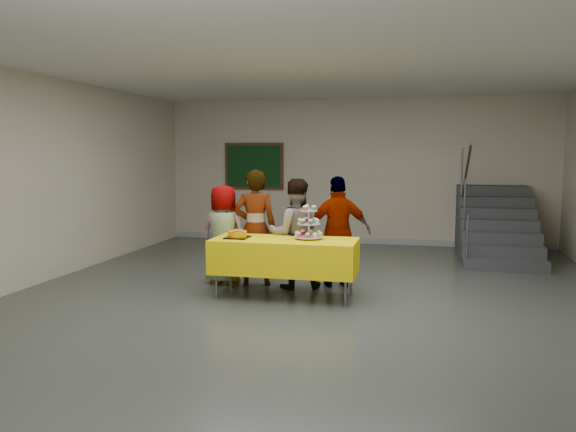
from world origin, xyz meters
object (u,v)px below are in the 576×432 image
staircase (495,229)px  noticeboard (254,166)px  bear_cake (238,234)px  bake_table (284,255)px  cupcake_stand (309,227)px  schoolchild_c (295,234)px  schoolchild_a (224,235)px  schoolchild_b (255,228)px  schoolchild_d (339,232)px

staircase → noticeboard: noticeboard is taller
bear_cake → bake_table: bearing=5.0°
noticeboard → cupcake_stand: bearing=-65.2°
schoolchild_c → noticeboard: bearing=-84.2°
schoolchild_a → cupcake_stand: bearing=167.8°
bear_cake → staircase: staircase is taller
bake_table → bear_cake: 0.68m
bake_table → schoolchild_b: schoolchild_b is taller
bake_table → cupcake_stand: size_ratio=4.22×
schoolchild_b → staircase: bearing=-152.9°
bear_cake → schoolchild_a: 0.75m
cupcake_stand → schoolchild_d: bearing=66.5°
schoolchild_d → schoolchild_b: bearing=-8.8°
staircase → noticeboard: 5.05m
bear_cake → staircase: size_ratio=0.15×
bear_cake → schoolchild_d: bearing=33.6°
bake_table → noticeboard: (-1.79, 4.62, 1.04)m
noticeboard → bear_cake: bearing=-76.0°
schoolchild_d → staircase: bearing=-147.4°
bake_table → schoolchild_c: (0.02, 0.52, 0.21)m
schoolchild_a → schoolchild_c: schoolchild_c is taller
schoolchild_d → noticeboard: bearing=-76.4°
noticeboard → staircase: bearing=-9.8°
bake_table → bear_cake: bear_cake is taller
staircase → cupcake_stand: bearing=-126.7°
bear_cake → schoolchild_c: (0.64, 0.58, -0.06)m
bake_table → cupcake_stand: bearing=14.4°
schoolchild_d → noticeboard: noticeboard is taller
bear_cake → schoolchild_d: (1.22, 0.81, -0.05)m
schoolchild_a → schoolchild_d: schoolchild_d is taller
bake_table → staircase: size_ratio=0.78×
schoolchild_c → noticeboard: 4.56m
bear_cake → schoolchild_a: schoolchild_a is taller
schoolchild_c → bear_cake: bearing=23.7°
noticeboard → bake_table: bearing=-68.8°
schoolchild_a → schoolchild_c: bearing=-174.4°
cupcake_stand → schoolchild_c: schoolchild_c is taller
schoolchild_a → schoolchild_d: (1.64, 0.20, 0.07)m
bake_table → schoolchild_d: schoolchild_d is taller
cupcake_stand → staircase: (2.76, 3.70, -0.45)m
bake_table → schoolchild_d: 0.99m
schoolchild_a → noticeboard: size_ratio=1.10×
cupcake_stand → schoolchild_a: (-1.34, 0.48, -0.22)m
bear_cake → schoolchild_c: size_ratio=0.23×
bear_cake → schoolchild_a: (-0.41, 0.61, -0.11)m
cupcake_stand → bear_cake: 0.94m
bake_table → schoolchild_d: bearing=51.6°
cupcake_stand → staircase: 4.64m
schoolchild_d → noticeboard: (-2.39, 3.86, 0.82)m
schoolchild_d → staircase: (2.46, 3.02, -0.29)m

